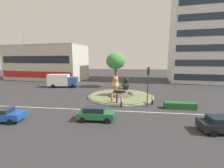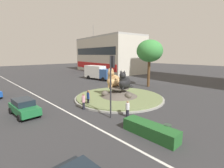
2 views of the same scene
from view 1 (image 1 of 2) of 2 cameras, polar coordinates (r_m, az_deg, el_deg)
ground_plane at (r=27.89m, az=3.18°, el=-4.87°), size 160.00×160.00×0.00m
lane_centreline at (r=20.55m, az=1.64°, el=-10.06°), size 112.00×0.20×0.01m
roundabout_island at (r=27.78m, az=3.19°, el=-3.95°), size 11.77×11.77×1.48m
cat_statue_calico at (r=27.21m, az=1.33°, el=0.01°), size 1.85×2.77×2.61m
cat_statue_black at (r=27.35m, az=5.22°, el=-0.12°), size 1.77×2.64×2.42m
traffic_light_mast at (r=21.97m, az=13.42°, el=1.56°), size 0.35×0.46×5.73m
shophouse_block at (r=56.57m, az=-23.41°, el=7.37°), size 27.36×14.58×16.32m
office_tower at (r=55.34m, az=31.93°, el=17.05°), size 20.88×16.53×31.19m
clipped_hedge_strip at (r=23.28m, az=24.15°, el=-7.41°), size 4.17×1.20×0.90m
broadleaf_tree_behind_island at (r=36.73m, az=1.36°, el=8.57°), size 4.58×4.58×8.36m
pedestrian_pink_shirt at (r=21.85m, az=3.55°, el=-6.36°), size 0.36×0.36×1.75m
pedestrian_orange_shirt at (r=23.71m, az=-0.07°, el=-5.28°), size 0.32×0.32×1.60m
pedestrian_white_shirt at (r=23.85m, az=14.99°, el=-5.58°), size 0.37×0.37×1.58m
pedestrian_blue_shirt at (r=22.98m, az=1.83°, el=-5.49°), size 0.32×0.32×1.77m
hatchback_near_shophouse at (r=17.42m, az=-6.19°, el=-10.87°), size 4.13×2.11×1.58m
parked_car_right at (r=20.94m, az=-36.27°, el=-9.26°), size 4.79×2.55×1.49m
delivery_box_truck at (r=39.15m, az=-18.14°, el=1.32°), size 7.32×3.32×3.18m
litter_bin at (r=24.29m, az=25.62°, el=-6.83°), size 0.56×0.56×0.90m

